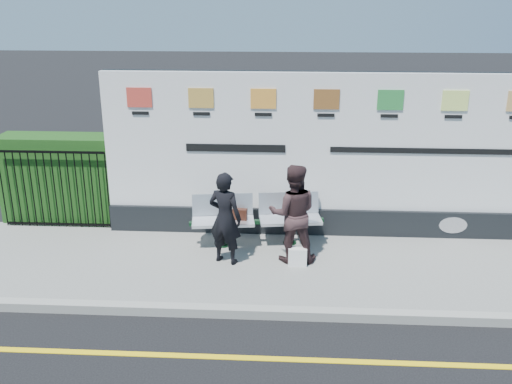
# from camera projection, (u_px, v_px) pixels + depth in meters

# --- Properties ---
(ground) EXTENTS (80.00, 80.00, 0.00)m
(ground) POSITION_uv_depth(u_px,v_px,m) (296.00, 360.00, 7.26)
(ground) COLOR black
(pavement) EXTENTS (14.00, 3.00, 0.12)m
(pavement) POSITION_uv_depth(u_px,v_px,m) (295.00, 267.00, 9.59)
(pavement) COLOR slate
(pavement) RESTS_ON ground
(kerb) EXTENTS (14.00, 0.18, 0.14)m
(kerb) POSITION_uv_depth(u_px,v_px,m) (296.00, 313.00, 8.18)
(kerb) COLOR gray
(kerb) RESTS_ON ground
(yellow_line) EXTENTS (14.00, 0.10, 0.01)m
(yellow_line) POSITION_uv_depth(u_px,v_px,m) (296.00, 360.00, 7.26)
(yellow_line) COLOR yellow
(yellow_line) RESTS_ON ground
(billboard) EXTENTS (8.00, 0.30, 3.00)m
(billboard) POSITION_uv_depth(u_px,v_px,m) (323.00, 167.00, 10.39)
(billboard) COLOR black
(billboard) RESTS_ON pavement
(hedge) EXTENTS (2.35, 0.70, 1.70)m
(hedge) POSITION_uv_depth(u_px,v_px,m) (63.00, 178.00, 11.24)
(hedge) COLOR #1A4314
(hedge) RESTS_ON pavement
(railing) EXTENTS (2.05, 0.06, 1.54)m
(railing) POSITION_uv_depth(u_px,v_px,m) (55.00, 189.00, 10.84)
(railing) COLOR black
(railing) RESTS_ON pavement
(bench) EXTENTS (2.35, 0.89, 0.49)m
(bench) POSITION_uv_depth(u_px,v_px,m) (257.00, 232.00, 10.23)
(bench) COLOR silver
(bench) RESTS_ON pavement
(woman_left) EXTENTS (0.67, 0.56, 1.58)m
(woman_left) POSITION_uv_depth(u_px,v_px,m) (225.00, 218.00, 9.39)
(woman_left) COLOR black
(woman_left) RESTS_ON pavement
(woman_right) EXTENTS (0.84, 0.67, 1.69)m
(woman_right) POSITION_uv_depth(u_px,v_px,m) (293.00, 213.00, 9.44)
(woman_right) COLOR #362324
(woman_right) RESTS_ON pavement
(handbag_brown) EXTENTS (0.27, 0.14, 0.20)m
(handbag_brown) POSITION_uv_depth(u_px,v_px,m) (240.00, 214.00, 10.09)
(handbag_brown) COLOR black
(handbag_brown) RESTS_ON bench
(carrier_bag_white) EXTENTS (0.31, 0.18, 0.31)m
(carrier_bag_white) POSITION_uv_depth(u_px,v_px,m) (297.00, 256.00, 9.48)
(carrier_bag_white) COLOR silver
(carrier_bag_white) RESTS_ON pavement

